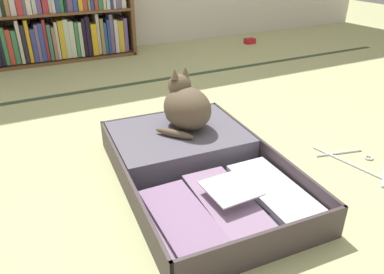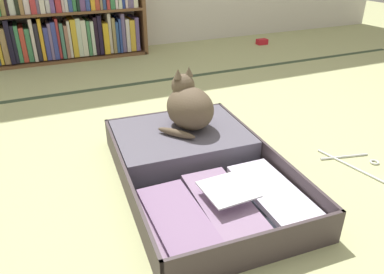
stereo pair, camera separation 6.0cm
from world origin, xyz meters
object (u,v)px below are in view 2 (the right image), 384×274
at_px(bookshelf, 62,14).
at_px(small_red_pouch, 262,42).
at_px(black_cat, 188,106).
at_px(clothes_hanger, 364,167).
at_px(open_suitcase, 194,163).

bearing_deg(bookshelf, small_red_pouch, -7.44).
height_order(black_cat, clothes_hanger, black_cat).
bearing_deg(bookshelf, black_cat, -80.96).
distance_m(open_suitcase, black_cat, 0.26).
bearing_deg(open_suitcase, small_red_pouch, 49.71).
xyz_separation_m(open_suitcase, clothes_hanger, (0.70, -0.26, -0.05)).
distance_m(clothes_hanger, small_red_pouch, 2.27).
height_order(bookshelf, small_red_pouch, bookshelf).
bearing_deg(black_cat, small_red_pouch, 47.71).
height_order(open_suitcase, small_red_pouch, open_suitcase).
distance_m(open_suitcase, clothes_hanger, 0.75).
relative_size(open_suitcase, clothes_hanger, 2.34).
height_order(open_suitcase, black_cat, black_cat).
relative_size(bookshelf, open_suitcase, 1.34).
bearing_deg(clothes_hanger, small_red_pouch, 67.68).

